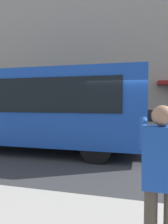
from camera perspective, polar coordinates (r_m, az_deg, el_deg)
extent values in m
plane|color=#38383A|center=(7.53, 12.20, -11.84)|extent=(60.00, 60.00, 0.00)
cube|color=#A89E8E|center=(14.68, 13.66, 18.92)|extent=(28.00, 0.80, 12.00)
cube|color=#1947AD|center=(8.58, -15.22, 1.38)|extent=(9.00, 2.50, 2.60)
cube|color=black|center=(7.52, -20.06, 4.19)|extent=(7.60, 0.06, 1.10)
cylinder|color=black|center=(8.74, 6.13, -6.42)|extent=(1.00, 0.28, 1.00)
cylinder|color=black|center=(6.61, 3.26, -9.38)|extent=(1.00, 0.28, 1.00)
cube|color=#1E4CAD|center=(2.42, 20.03, -11.39)|extent=(0.40, 0.24, 0.66)
sphere|color=#A87A5B|center=(2.36, 20.21, -0.95)|extent=(0.22, 0.22, 0.22)
cylinder|color=#1E4CAD|center=(2.53, 15.69, -5.66)|extent=(0.09, 0.48, 0.37)
cube|color=black|center=(2.65, 17.42, -0.95)|extent=(0.07, 0.01, 0.14)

